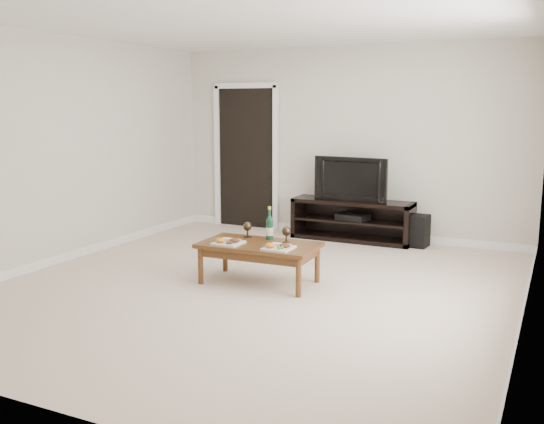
{
  "coord_description": "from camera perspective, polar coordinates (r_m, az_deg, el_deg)",
  "views": [
    {
      "loc": [
        2.7,
        -5.21,
        1.8
      ],
      "look_at": [
        -0.02,
        0.43,
        0.7
      ],
      "focal_mm": 40.0,
      "sensor_mm": 36.0,
      "label": 1
    }
  ],
  "objects": [
    {
      "name": "plate_right",
      "position": [
        5.92,
        0.62,
        -3.18
      ],
      "size": [
        0.27,
        0.27,
        0.07
      ],
      "primitive_type": "cube",
      "color": "white",
      "rests_on": "coffee_table"
    },
    {
      "name": "television",
      "position": [
        8.16,
        7.65,
        3.15
      ],
      "size": [
        1.02,
        0.21,
        0.59
      ],
      "primitive_type": "imported",
      "rotation": [
        0.0,
        0.0,
        -0.08
      ],
      "color": "black",
      "rests_on": "media_console"
    },
    {
      "name": "wine_bottle",
      "position": [
        6.31,
        -0.24,
        -1.04
      ],
      "size": [
        0.07,
        0.07,
        0.35
      ],
      "primitive_type": "cylinder",
      "color": "#0F3A21",
      "rests_on": "coffee_table"
    },
    {
      "name": "goblet_left",
      "position": [
        6.43,
        -2.32,
        -1.66
      ],
      "size": [
        0.09,
        0.09,
        0.17
      ],
      "primitive_type": null,
      "color": "#362A1D",
      "rests_on": "coffee_table"
    },
    {
      "name": "coffee_table",
      "position": [
        6.22,
        -1.22,
        -4.84
      ],
      "size": [
        1.21,
        0.69,
        0.42
      ],
      "primitive_type": "cube",
      "rotation": [
        0.0,
        0.0,
        0.03
      ],
      "color": "#523216",
      "rests_on": "ground"
    },
    {
      "name": "goblet_right",
      "position": [
        6.18,
        1.36,
        -2.13
      ],
      "size": [
        0.09,
        0.09,
        0.17
      ],
      "primitive_type": null,
      "color": "#362A1D",
      "rests_on": "coffee_table"
    },
    {
      "name": "doorway",
      "position": [
        9.05,
        -2.43,
        5.05
      ],
      "size": [
        0.9,
        0.02,
        2.05
      ],
      "primitive_type": "cube",
      "color": "black",
      "rests_on": "ground"
    },
    {
      "name": "plate_left",
      "position": [
        6.16,
        -4.12,
        -2.69
      ],
      "size": [
        0.27,
        0.27,
        0.07
      ],
      "primitive_type": "cube",
      "color": "white",
      "rests_on": "coffee_table"
    },
    {
      "name": "subwoofer",
      "position": [
        8.05,
        13.5,
        -1.73
      ],
      "size": [
        0.3,
        0.3,
        0.41
      ],
      "primitive_type": "cube",
      "rotation": [
        0.0,
        0.0,
        -0.09
      ],
      "color": "black",
      "rests_on": "ground"
    },
    {
      "name": "ceiling",
      "position": [
        5.93,
        -1.74,
        17.91
      ],
      "size": [
        5.0,
        5.5,
        0.04
      ],
      "primitive_type": "cube",
      "color": "white",
      "rests_on": "back_wall"
    },
    {
      "name": "back_wall",
      "position": [
        8.44,
        7.06,
        6.5
      ],
      "size": [
        5.0,
        0.04,
        2.6
      ],
      "primitive_type": "cube",
      "color": "beige",
      "rests_on": "ground"
    },
    {
      "name": "av_receiver",
      "position": [
        8.23,
        7.63,
        -0.45
      ],
      "size": [
        0.44,
        0.36,
        0.08
      ],
      "primitive_type": "cube",
      "rotation": [
        0.0,
        0.0,
        -0.16
      ],
      "color": "black",
      "rests_on": "media_console"
    },
    {
      "name": "media_console",
      "position": [
        8.25,
        7.56,
        -0.77
      ],
      "size": [
        1.63,
        0.45,
        0.55
      ],
      "primitive_type": "cube",
      "color": "black",
      "rests_on": "ground"
    },
    {
      "name": "floor",
      "position": [
        6.14,
        -1.61,
        -7.09
      ],
      "size": [
        5.5,
        5.5,
        0.0
      ],
      "primitive_type": "plane",
      "color": "beige",
      "rests_on": "ground"
    }
  ]
}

